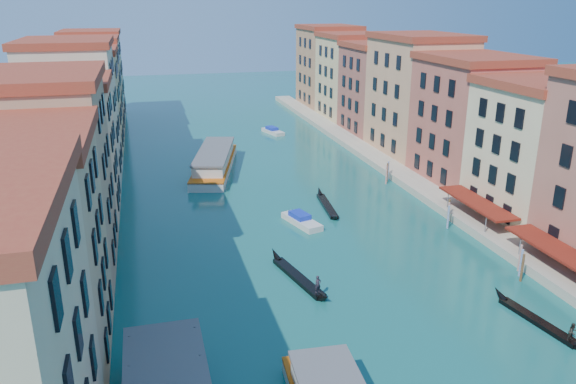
# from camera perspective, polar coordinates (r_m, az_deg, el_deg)

# --- Properties ---
(left_bank_palazzos) EXTENTS (12.80, 128.40, 21.00)m
(left_bank_palazzos) POSITION_cam_1_polar(r_m,az_deg,el_deg) (83.82, -21.29, 6.28)
(left_bank_palazzos) COLOR tan
(left_bank_palazzos) RESTS_ON ground
(right_bank_palazzos) EXTENTS (12.80, 128.40, 21.00)m
(right_bank_palazzos) POSITION_cam_1_polar(r_m,az_deg,el_deg) (95.40, 14.63, 8.37)
(right_bank_palazzos) COLOR #A4513D
(right_bank_palazzos) RESTS_ON ground
(quay) EXTENTS (4.00, 140.00, 1.00)m
(quay) POSITION_cam_1_polar(r_m,az_deg,el_deg) (93.89, 9.89, 2.74)
(quay) COLOR #AEA38D
(quay) RESTS_ON ground
(restaurant_awnings) EXTENTS (3.20, 44.55, 3.12)m
(restaurant_awnings) POSITION_cam_1_polar(r_m,az_deg,el_deg) (59.93, 26.85, -6.00)
(restaurant_awnings) COLOR maroon
(restaurant_awnings) RESTS_ON ground
(mooring_poles_right) EXTENTS (1.44, 54.24, 3.20)m
(mooring_poles_right) POSITION_cam_1_polar(r_m,az_deg,el_deg) (62.78, 21.07, -5.76)
(mooring_poles_right) COLOR #55301D
(mooring_poles_right) RESTS_ON ground
(vaporetto_far) EXTENTS (10.62, 23.30, 3.38)m
(vaporetto_far) POSITION_cam_1_polar(r_m,az_deg,el_deg) (91.63, -7.47, 3.12)
(vaporetto_far) COLOR silver
(vaporetto_far) RESTS_ON ground
(gondola_fore) EXTENTS (3.57, 11.73, 2.37)m
(gondola_fore) POSITION_cam_1_polar(r_m,az_deg,el_deg) (55.89, 1.04, -8.53)
(gondola_fore) COLOR black
(gondola_fore) RESTS_ON ground
(gondola_right) EXTENTS (2.50, 10.54, 2.11)m
(gondola_right) POSITION_cam_1_polar(r_m,az_deg,el_deg) (53.30, 24.20, -11.80)
(gondola_right) COLOR black
(gondola_right) RESTS_ON ground
(gondola_far) EXTENTS (2.06, 11.61, 1.64)m
(gondola_far) POSITION_cam_1_polar(r_m,az_deg,el_deg) (75.05, 3.96, -1.28)
(gondola_far) COLOR black
(gondola_far) RESTS_ON ground
(motorboat_mid) EXTENTS (3.83, 6.83, 1.35)m
(motorboat_mid) POSITION_cam_1_polar(r_m,az_deg,el_deg) (69.15, 1.35, -2.86)
(motorboat_mid) COLOR silver
(motorboat_mid) RESTS_ON ground
(motorboat_far) EXTENTS (3.77, 6.70, 1.33)m
(motorboat_far) POSITION_cam_1_polar(r_m,az_deg,el_deg) (117.11, -1.56, 6.22)
(motorboat_far) COLOR silver
(motorboat_far) RESTS_ON ground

